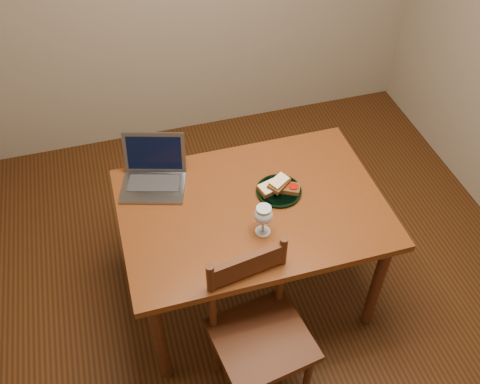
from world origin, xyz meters
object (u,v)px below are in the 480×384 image
object	(u,v)px
laptop	(154,171)
plate	(279,191)
milk_glass	(263,220)
chair	(260,329)
table	(252,217)

from	to	relation	value
laptop	plate	bearing A→B (deg)	-7.75
plate	milk_glass	size ratio (longest dim) A/B	1.37
chair	plate	bearing A→B (deg)	55.65
chair	laptop	size ratio (longest dim) A/B	1.25
table	milk_glass	distance (m)	0.24
chair	laptop	distance (m)	0.95
table	plate	size ratio (longest dim) A/B	5.66
chair	plate	xyz separation A→B (m)	(0.28, 0.58, 0.26)
table	laptop	size ratio (longest dim) A/B	3.36
chair	laptop	xyz separation A→B (m)	(-0.31, 0.84, 0.31)
chair	milk_glass	bearing A→B (deg)	62.52
plate	milk_glass	bearing A→B (deg)	-125.01
chair	milk_glass	distance (m)	0.50
table	laptop	world-z (taller)	laptop
laptop	chair	bearing A→B (deg)	-53.09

